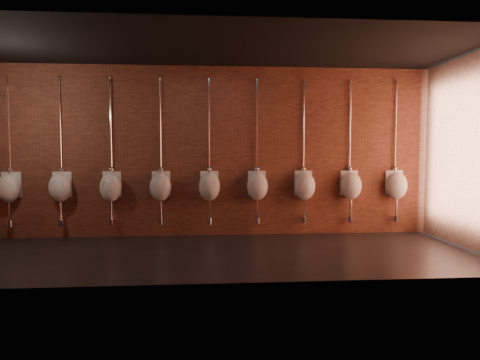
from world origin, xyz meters
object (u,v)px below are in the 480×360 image
object	(u,v)px
urinal_3	(161,186)
urinal_7	(351,185)
urinal_4	(209,186)
urinal_6	(305,185)
urinal_1	(60,187)
urinal_0	(9,187)
urinal_8	(397,185)
urinal_2	(111,187)
urinal_5	(257,186)

from	to	relation	value
urinal_3	urinal_7	world-z (taller)	same
urinal_7	urinal_4	bearing A→B (deg)	180.00
urinal_4	urinal_6	xyz separation A→B (m)	(1.81, 0.00, 0.00)
urinal_1	urinal_3	bearing A→B (deg)	0.00
urinal_3	urinal_0	bearing A→B (deg)	180.00
urinal_1	urinal_8	world-z (taller)	same
urinal_6	urinal_7	distance (m)	0.90
urinal_0	urinal_7	bearing A→B (deg)	0.00
urinal_2	urinal_6	distance (m)	3.62
urinal_3	urinal_5	bearing A→B (deg)	0.00
urinal_3	urinal_5	world-z (taller)	same
urinal_3	urinal_5	size ratio (longest dim) A/B	1.00
urinal_0	urinal_7	world-z (taller)	same
urinal_3	urinal_8	xyz separation A→B (m)	(4.52, 0.00, 0.00)
urinal_4	urinal_6	bearing A→B (deg)	0.00
urinal_7	urinal_6	bearing A→B (deg)	180.00
urinal_4	urinal_5	xyz separation A→B (m)	(0.90, 0.00, 0.00)
urinal_2	urinal_0	bearing A→B (deg)	180.00
urinal_2	urinal_3	size ratio (longest dim) A/B	1.00
urinal_0	urinal_6	size ratio (longest dim) A/B	1.00
urinal_0	urinal_6	xyz separation A→B (m)	(5.43, 0.00, 0.00)
urinal_0	urinal_4	xyz separation A→B (m)	(3.62, 0.00, 0.00)
urinal_3	urinal_7	size ratio (longest dim) A/B	1.00
urinal_7	urinal_8	xyz separation A→B (m)	(0.90, 0.00, 0.00)
urinal_0	urinal_1	size ratio (longest dim) A/B	1.00
urinal_3	urinal_4	size ratio (longest dim) A/B	1.00
urinal_0	urinal_1	xyz separation A→B (m)	(0.90, 0.00, 0.00)
urinal_2	urinal_4	distance (m)	1.81
urinal_2	urinal_7	size ratio (longest dim) A/B	1.00
urinal_4	urinal_7	world-z (taller)	same
urinal_5	urinal_6	world-z (taller)	same
urinal_5	urinal_0	bearing A→B (deg)	180.00
urinal_6	urinal_8	bearing A→B (deg)	0.00
urinal_4	urinal_8	size ratio (longest dim) A/B	1.00
urinal_6	urinal_7	bearing A→B (deg)	0.00
urinal_1	urinal_5	bearing A→B (deg)	0.00
urinal_4	urinal_6	distance (m)	1.81
urinal_6	urinal_7	world-z (taller)	same
urinal_0	urinal_1	distance (m)	0.90
urinal_1	urinal_4	distance (m)	2.71
urinal_1	urinal_2	distance (m)	0.90
urinal_6	urinal_5	bearing A→B (deg)	180.00
urinal_7	urinal_0	bearing A→B (deg)	180.00
urinal_1	urinal_0	bearing A→B (deg)	180.00
urinal_3	urinal_6	world-z (taller)	same
urinal_1	urinal_7	bearing A→B (deg)	0.00
urinal_4	urinal_8	xyz separation A→B (m)	(3.62, 0.00, 0.00)
urinal_5	urinal_2	bearing A→B (deg)	180.00
urinal_2	urinal_8	xyz separation A→B (m)	(5.43, 0.00, 0.00)
urinal_4	urinal_7	xyz separation A→B (m)	(2.71, 0.00, 0.00)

